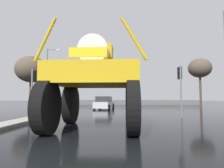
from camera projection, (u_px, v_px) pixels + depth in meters
ground_plane at (113, 110)px, 21.82m from camera, size 120.00×120.00×0.00m
median_island at (1, 126)px, 8.75m from camera, size 1.15×9.79×0.15m
oversize_sprayer at (96, 82)px, 8.72m from camera, size 4.24×5.32×4.38m
sedan_ahead at (104, 103)px, 22.82m from camera, size 2.23×4.26×1.52m
traffic_signal_near_left at (33, 82)px, 14.00m from camera, size 0.24×0.54×3.46m
traffic_signal_near_right at (180, 80)px, 13.31m from camera, size 0.24×0.54×3.60m
traffic_signal_far_left at (132, 91)px, 32.19m from camera, size 0.24×0.55×3.39m
streetlight_far_left at (48, 75)px, 26.66m from camera, size 1.93×0.24×8.26m
bare_tree_left at (31, 70)px, 25.40m from camera, size 4.08×4.08×6.85m
bare_tree_right at (200, 68)px, 25.75m from camera, size 3.02×3.02×6.63m
roadside_barrier at (118, 102)px, 37.01m from camera, size 31.39×0.24×0.90m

